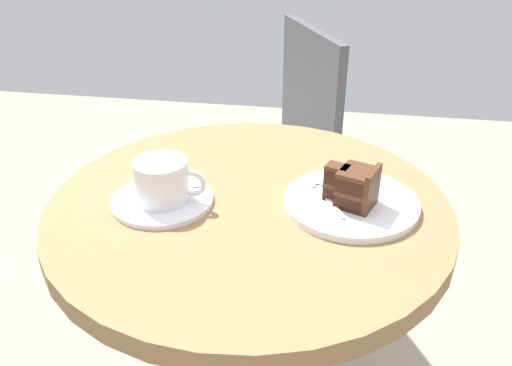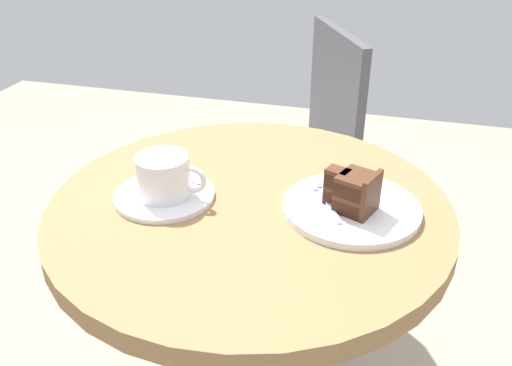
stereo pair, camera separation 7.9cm
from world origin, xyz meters
The scene contains 9 objects.
cafe_table centered at (0.00, 0.00, 0.57)m, with size 0.67×0.67×0.69m.
saucer centered at (-0.14, -0.03, 0.70)m, with size 0.17×0.17×0.01m.
coffee_cup centered at (-0.14, -0.03, 0.74)m, with size 0.12×0.09×0.07m.
teaspoon centered at (-0.13, 0.02, 0.71)m, with size 0.11×0.03×0.00m.
cake_plate centered at (0.17, 0.01, 0.70)m, with size 0.22×0.22×0.01m.
cake_slice centered at (0.17, 0.00, 0.74)m, with size 0.09×0.07×0.07m.
fork centered at (0.12, 0.03, 0.71)m, with size 0.07×0.13×0.00m.
napkin centered at (0.16, 0.03, 0.70)m, with size 0.18×0.17×0.00m.
cafe_chair centered at (-0.03, 0.62, 0.49)m, with size 0.51×0.51×0.83m.
Camera 2 is at (0.21, -0.74, 1.16)m, focal length 38.00 mm.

